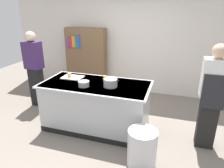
{
  "coord_description": "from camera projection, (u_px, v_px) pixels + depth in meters",
  "views": [
    {
      "loc": [
        1.34,
        -3.21,
        2.2
      ],
      "look_at": [
        0.25,
        0.2,
        0.85
      ],
      "focal_mm": 32.75,
      "sensor_mm": 36.0,
      "label": 1
    }
  ],
  "objects": [
    {
      "name": "back_wall",
      "position": [
        125.0,
        36.0,
        5.36
      ],
      "size": [
        6.4,
        0.12,
        3.0
      ],
      "primitive_type": "cube",
      "color": "silver",
      "rests_on": "ground_plane"
    },
    {
      "name": "juice_cup",
      "position": [
        105.0,
        78.0,
        3.82
      ],
      "size": [
        0.07,
        0.07,
        0.1
      ],
      "primitive_type": "cylinder",
      "color": "yellow",
      "rests_on": "counter_island"
    },
    {
      "name": "mixing_bowl",
      "position": [
        84.0,
        84.0,
        3.56
      ],
      "size": [
        0.19,
        0.19,
        0.09
      ],
      "primitive_type": "cylinder",
      "color": "#B7BABF",
      "rests_on": "counter_island"
    },
    {
      "name": "cutting_board",
      "position": [
        73.0,
        77.0,
        4.0
      ],
      "size": [
        0.4,
        0.28,
        0.02
      ],
      "primitive_type": "cube",
      "color": "silver",
      "rests_on": "counter_island"
    },
    {
      "name": "ground_plane",
      "position": [
        97.0,
        126.0,
        4.02
      ],
      "size": [
        10.0,
        10.0,
        0.0
      ],
      "primitive_type": "plane",
      "color": "slate"
    },
    {
      "name": "stock_pot",
      "position": [
        110.0,
        83.0,
        3.54
      ],
      "size": [
        0.31,
        0.24,
        0.14
      ],
      "color": "#B7BABF",
      "rests_on": "counter_island"
    },
    {
      "name": "person_chef",
      "position": [
        212.0,
        96.0,
        3.16
      ],
      "size": [
        0.38,
        0.25,
        1.72
      ],
      "rotation": [
        0.0,
        0.0,
        1.39
      ],
      "color": "black",
      "rests_on": "ground_plane"
    },
    {
      "name": "bookshelf",
      "position": [
        86.0,
        59.0,
        5.6
      ],
      "size": [
        1.1,
        0.31,
        1.7
      ],
      "color": "brown",
      "rests_on": "ground_plane"
    },
    {
      "name": "onion",
      "position": [
        69.0,
        75.0,
        3.97
      ],
      "size": [
        0.09,
        0.09,
        0.09
      ],
      "primitive_type": "sphere",
      "color": "tan",
      "rests_on": "cutting_board"
    },
    {
      "name": "trash_bin",
      "position": [
        142.0,
        148.0,
        2.95
      ],
      "size": [
        0.42,
        0.42,
        0.58
      ],
      "primitive_type": "cylinder",
      "color": "silver",
      "rests_on": "ground_plane"
    },
    {
      "name": "person_guest",
      "position": [
        35.0,
        68.0,
        4.62
      ],
      "size": [
        0.38,
        0.24,
        1.72
      ],
      "rotation": [
        0.0,
        0.0,
        -1.29
      ],
      "color": "black",
      "rests_on": "ground_plane"
    },
    {
      "name": "counter_island",
      "position": [
        96.0,
        105.0,
        3.85
      ],
      "size": [
        1.98,
        0.98,
        0.9
      ],
      "color": "#B7BABF",
      "rests_on": "ground_plane"
    }
  ]
}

